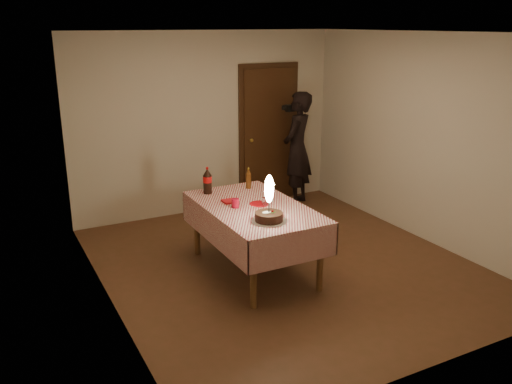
{
  "coord_description": "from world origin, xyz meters",
  "views": [
    {
      "loc": [
        -2.98,
        -4.95,
        2.69
      ],
      "look_at": [
        -0.39,
        -0.02,
        0.95
      ],
      "focal_mm": 38.0,
      "sensor_mm": 36.0,
      "label": 1
    }
  ],
  "objects_px": {
    "cola_bottle": "(207,181)",
    "photographer": "(297,149)",
    "red_cup": "(235,203)",
    "red_plate": "(260,204)",
    "dining_table": "(254,215)",
    "birthday_cake": "(269,210)",
    "clear_cup": "(265,202)",
    "amber_bottle_right": "(249,179)"
  },
  "relations": [
    {
      "from": "red_cup",
      "to": "clear_cup",
      "type": "distance_m",
      "value": 0.33
    },
    {
      "from": "birthday_cake",
      "to": "red_plate",
      "type": "distance_m",
      "value": 0.56
    },
    {
      "from": "clear_cup",
      "to": "cola_bottle",
      "type": "height_order",
      "value": "cola_bottle"
    },
    {
      "from": "red_plate",
      "to": "red_cup",
      "type": "distance_m",
      "value": 0.29
    },
    {
      "from": "amber_bottle_right",
      "to": "photographer",
      "type": "xyz_separation_m",
      "value": [
        1.44,
        1.2,
        -0.03
      ]
    },
    {
      "from": "birthday_cake",
      "to": "cola_bottle",
      "type": "bearing_deg",
      "value": 99.06
    },
    {
      "from": "clear_cup",
      "to": "amber_bottle_right",
      "type": "distance_m",
      "value": 0.68
    },
    {
      "from": "dining_table",
      "to": "red_plate",
      "type": "relative_size",
      "value": 7.82
    },
    {
      "from": "clear_cup",
      "to": "photographer",
      "type": "relative_size",
      "value": 0.05
    },
    {
      "from": "cola_bottle",
      "to": "amber_bottle_right",
      "type": "bearing_deg",
      "value": -4.39
    },
    {
      "from": "red_cup",
      "to": "red_plate",
      "type": "bearing_deg",
      "value": -4.07
    },
    {
      "from": "amber_bottle_right",
      "to": "photographer",
      "type": "distance_m",
      "value": 1.87
    },
    {
      "from": "clear_cup",
      "to": "photographer",
      "type": "height_order",
      "value": "photographer"
    },
    {
      "from": "dining_table",
      "to": "red_cup",
      "type": "distance_m",
      "value": 0.26
    },
    {
      "from": "dining_table",
      "to": "cola_bottle",
      "type": "height_order",
      "value": "cola_bottle"
    },
    {
      "from": "birthday_cake",
      "to": "clear_cup",
      "type": "height_order",
      "value": "birthday_cake"
    },
    {
      "from": "amber_bottle_right",
      "to": "photographer",
      "type": "relative_size",
      "value": 0.15
    },
    {
      "from": "cola_bottle",
      "to": "photographer",
      "type": "relative_size",
      "value": 0.18
    },
    {
      "from": "red_plate",
      "to": "red_cup",
      "type": "bearing_deg",
      "value": 175.93
    },
    {
      "from": "dining_table",
      "to": "clear_cup",
      "type": "xyz_separation_m",
      "value": [
        0.12,
        -0.04,
        0.15
      ]
    },
    {
      "from": "dining_table",
      "to": "birthday_cake",
      "type": "bearing_deg",
      "value": -99.71
    },
    {
      "from": "red_cup",
      "to": "cola_bottle",
      "type": "relative_size",
      "value": 0.31
    },
    {
      "from": "cola_bottle",
      "to": "red_plate",
      "type": "bearing_deg",
      "value": -60.92
    },
    {
      "from": "dining_table",
      "to": "amber_bottle_right",
      "type": "relative_size",
      "value": 6.75
    },
    {
      "from": "clear_cup",
      "to": "dining_table",
      "type": "bearing_deg",
      "value": 160.33
    },
    {
      "from": "clear_cup",
      "to": "red_plate",
      "type": "bearing_deg",
      "value": 114.02
    },
    {
      "from": "dining_table",
      "to": "red_cup",
      "type": "relative_size",
      "value": 17.2
    },
    {
      "from": "red_plate",
      "to": "dining_table",
      "type": "bearing_deg",
      "value": -162.95
    },
    {
      "from": "red_plate",
      "to": "amber_bottle_right",
      "type": "bearing_deg",
      "value": 74.52
    },
    {
      "from": "clear_cup",
      "to": "birthday_cake",
      "type": "bearing_deg",
      "value": -113.87
    },
    {
      "from": "dining_table",
      "to": "birthday_cake",
      "type": "xyz_separation_m",
      "value": [
        -0.08,
        -0.49,
        0.22
      ]
    },
    {
      "from": "dining_table",
      "to": "red_cup",
      "type": "bearing_deg",
      "value": 166.99
    },
    {
      "from": "photographer",
      "to": "red_plate",
      "type": "bearing_deg",
      "value": -131.71
    },
    {
      "from": "birthday_cake",
      "to": "amber_bottle_right",
      "type": "bearing_deg",
      "value": 73.29
    },
    {
      "from": "dining_table",
      "to": "red_cup",
      "type": "height_order",
      "value": "red_cup"
    },
    {
      "from": "clear_cup",
      "to": "cola_bottle",
      "type": "bearing_deg",
      "value": 118.62
    },
    {
      "from": "dining_table",
      "to": "amber_bottle_right",
      "type": "xyz_separation_m",
      "value": [
        0.25,
        0.62,
        0.22
      ]
    },
    {
      "from": "red_cup",
      "to": "photographer",
      "type": "distance_m",
      "value": 2.59
    },
    {
      "from": "red_cup",
      "to": "amber_bottle_right",
      "type": "height_order",
      "value": "amber_bottle_right"
    },
    {
      "from": "dining_table",
      "to": "clear_cup",
      "type": "bearing_deg",
      "value": -19.67
    },
    {
      "from": "dining_table",
      "to": "birthday_cake",
      "type": "relative_size",
      "value": 3.54
    },
    {
      "from": "dining_table",
      "to": "birthday_cake",
      "type": "distance_m",
      "value": 0.54
    }
  ]
}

